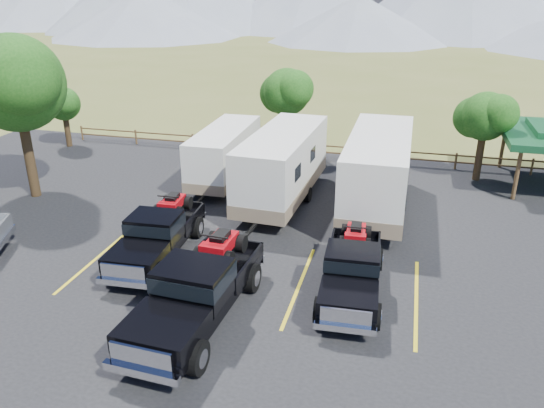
% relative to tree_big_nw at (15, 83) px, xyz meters
% --- Properties ---
extents(ground, '(320.00, 320.00, 0.00)m').
position_rel_tree_big_nw_xyz_m(ground, '(12.55, -9.03, -5.60)').
color(ground, '#515925').
rests_on(ground, ground).
extents(asphalt_lot, '(44.00, 34.00, 0.04)m').
position_rel_tree_big_nw_xyz_m(asphalt_lot, '(12.55, -6.03, -5.58)').
color(asphalt_lot, black).
rests_on(asphalt_lot, ground).
extents(stall_lines, '(12.12, 5.50, 0.01)m').
position_rel_tree_big_nw_xyz_m(stall_lines, '(12.55, -5.03, -5.55)').
color(stall_lines, gold).
rests_on(stall_lines, asphalt_lot).
extents(tree_big_nw, '(5.54, 5.18, 7.84)m').
position_rel_tree_big_nw_xyz_m(tree_big_nw, '(0.00, 0.00, 0.00)').
color(tree_big_nw, black).
rests_on(tree_big_nw, ground).
extents(tree_ne_a, '(3.11, 2.92, 4.76)m').
position_rel_tree_big_nw_xyz_m(tree_ne_a, '(21.52, 7.99, -2.11)').
color(tree_ne_a, black).
rests_on(tree_ne_a, ground).
extents(tree_north, '(3.46, 3.24, 5.25)m').
position_rel_tree_big_nw_xyz_m(tree_north, '(10.52, 9.99, -1.76)').
color(tree_north, black).
rests_on(tree_north, ground).
extents(tree_nw_small, '(2.59, 2.43, 3.85)m').
position_rel_tree_big_nw_xyz_m(tree_nw_small, '(-3.48, 7.99, -2.81)').
color(tree_nw_small, black).
rests_on(tree_nw_small, ground).
extents(rail_fence, '(36.12, 0.12, 1.00)m').
position_rel_tree_big_nw_xyz_m(rail_fence, '(14.55, 9.47, -4.99)').
color(rail_fence, brown).
rests_on(rail_fence, ground).
extents(rig_left, '(2.40, 6.15, 2.02)m').
position_rel_tree_big_nw_xyz_m(rig_left, '(8.82, -4.22, -4.58)').
color(rig_left, black).
rests_on(rig_left, asphalt_lot).
extents(rig_center, '(2.71, 6.94, 2.28)m').
position_rel_tree_big_nw_xyz_m(rig_center, '(11.89, -7.76, -4.46)').
color(rig_center, black).
rests_on(rig_center, asphalt_lot).
extents(rig_right, '(2.28, 5.87, 1.93)m').
position_rel_tree_big_nw_xyz_m(rig_right, '(16.34, -4.97, -4.63)').
color(rig_right, black).
rests_on(rig_right, asphalt_lot).
extents(trailer_left, '(2.24, 8.23, 2.86)m').
position_rel_tree_big_nw_xyz_m(trailer_left, '(8.56, 4.25, -4.06)').
color(trailer_left, white).
rests_on(trailer_left, asphalt_lot).
extents(trailer_center, '(2.95, 9.85, 3.42)m').
position_rel_tree_big_nw_xyz_m(trailer_center, '(12.15, 2.32, -3.77)').
color(trailer_center, white).
rests_on(trailer_center, asphalt_lot).
extents(trailer_right, '(2.78, 10.31, 3.60)m').
position_rel_tree_big_nw_xyz_m(trailer_right, '(16.59, 2.30, -3.68)').
color(trailer_right, white).
rests_on(trailer_right, asphalt_lot).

